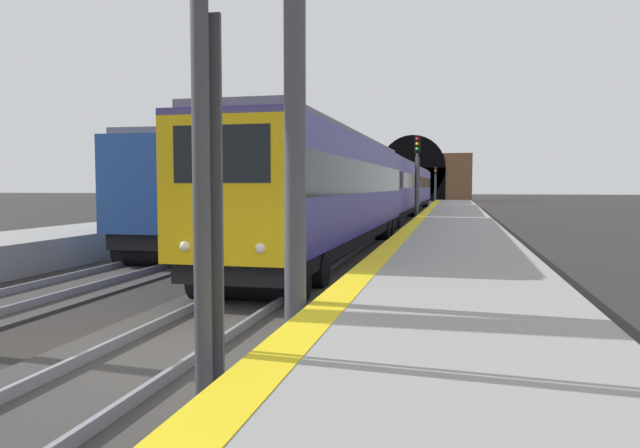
{
  "coord_description": "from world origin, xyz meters",
  "views": [
    {
      "loc": [
        -7.26,
        -4.04,
        2.42
      ],
      "look_at": [
        10.73,
        0.01,
        1.22
      ],
      "focal_mm": 33.39,
      "sensor_mm": 36.0,
      "label": 1
    }
  ],
  "objects_px": {
    "train_adjacent_platform": "(333,187)",
    "railway_signal_near": "(202,132)",
    "train_main_approaching": "(390,187)",
    "railway_signal_far": "(435,182)",
    "catenary_mast_near": "(217,165)",
    "railway_signal_mid": "(417,171)"
  },
  "relations": [
    {
      "from": "train_adjacent_platform",
      "to": "railway_signal_near",
      "type": "relative_size",
      "value": 11.44
    },
    {
      "from": "train_main_approaching",
      "to": "railway_signal_far",
      "type": "relative_size",
      "value": 12.26
    },
    {
      "from": "train_main_approaching",
      "to": "catenary_mast_near",
      "type": "height_order",
      "value": "catenary_mast_near"
    },
    {
      "from": "train_adjacent_platform",
      "to": "catenary_mast_near",
      "type": "xyz_separation_m",
      "value": [
        -7.32,
        6.16,
        1.42
      ]
    },
    {
      "from": "railway_signal_near",
      "to": "railway_signal_far",
      "type": "distance_m",
      "value": 68.98
    },
    {
      "from": "train_adjacent_platform",
      "to": "railway_signal_far",
      "type": "bearing_deg",
      "value": -13.37
    },
    {
      "from": "railway_signal_mid",
      "to": "catenary_mast_near",
      "type": "xyz_separation_m",
      "value": [
        -0.77,
        12.68,
        0.48
      ]
    },
    {
      "from": "train_main_approaching",
      "to": "train_adjacent_platform",
      "type": "relative_size",
      "value": 1.02
    },
    {
      "from": "railway_signal_near",
      "to": "railway_signal_far",
      "type": "height_order",
      "value": "railway_signal_near"
    },
    {
      "from": "railway_signal_mid",
      "to": "catenary_mast_near",
      "type": "distance_m",
      "value": 12.71
    },
    {
      "from": "catenary_mast_near",
      "to": "train_adjacent_platform",
      "type": "bearing_deg",
      "value": -40.07
    },
    {
      "from": "railway_signal_near",
      "to": "railway_signal_far",
      "type": "relative_size",
      "value": 1.05
    },
    {
      "from": "train_adjacent_platform",
      "to": "railway_signal_mid",
      "type": "height_order",
      "value": "railway_signal_mid"
    },
    {
      "from": "train_main_approaching",
      "to": "catenary_mast_near",
      "type": "relative_size",
      "value": 7.88
    },
    {
      "from": "train_main_approaching",
      "to": "railway_signal_near",
      "type": "distance_m",
      "value": 34.04
    },
    {
      "from": "railway_signal_near",
      "to": "railway_signal_mid",
      "type": "distance_m",
      "value": 31.69
    },
    {
      "from": "railway_signal_near",
      "to": "railway_signal_mid",
      "type": "xyz_separation_m",
      "value": [
        31.69,
        -0.0,
        0.37
      ]
    },
    {
      "from": "train_adjacent_platform",
      "to": "railway_signal_far",
      "type": "distance_m",
      "value": 31.42
    },
    {
      "from": "train_main_approaching",
      "to": "train_adjacent_platform",
      "type": "distance_m",
      "value": 6.32
    },
    {
      "from": "railway_signal_near",
      "to": "railway_signal_far",
      "type": "bearing_deg",
      "value": -180.0
    },
    {
      "from": "train_adjacent_platform",
      "to": "catenary_mast_near",
      "type": "distance_m",
      "value": 9.67
    },
    {
      "from": "train_adjacent_platform",
      "to": "railway_signal_near",
      "type": "distance_m",
      "value": 38.8
    }
  ]
}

